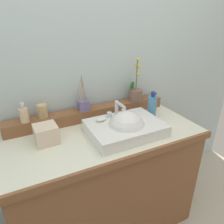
{
  "coord_description": "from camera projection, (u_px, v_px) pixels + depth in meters",
  "views": [
    {
      "loc": [
        -0.47,
        -1.07,
        1.51
      ],
      "look_at": [
        0.05,
        -0.02,
        0.97
      ],
      "focal_mm": 33.18,
      "sensor_mm": 36.0,
      "label": 1
    }
  ],
  "objects": [
    {
      "name": "floor",
      "position": [
        106.0,
        224.0,
        1.71
      ],
      "size": [
        3.19,
        3.77,
        0.1
      ],
      "primitive_type": "cube",
      "color": "#B8B19E",
      "rests_on": "ground"
    },
    {
      "name": "wall_back",
      "position": [
        80.0,
        53.0,
        1.49
      ],
      "size": [
        3.19,
        0.2,
        2.55
      ],
      "primitive_type": "cube",
      "color": "silver",
      "rests_on": "ground"
    },
    {
      "name": "vanity_cabinet",
      "position": [
        105.0,
        181.0,
        1.52
      ],
      "size": [
        1.26,
        0.61,
        0.83
      ],
      "color": "brown",
      "rests_on": "ground"
    },
    {
      "name": "back_ledge",
      "position": [
        91.0,
        113.0,
        1.52
      ],
      "size": [
        1.19,
        0.1,
        0.08
      ],
      "primitive_type": "cube",
      "color": "brown",
      "rests_on": "vanity_cabinet"
    },
    {
      "name": "sink_basin",
      "position": [
        126.0,
        128.0,
        1.32
      ],
      "size": [
        0.47,
        0.34,
        0.27
      ],
      "color": "white",
      "rests_on": "vanity_cabinet"
    },
    {
      "name": "soap_bar",
      "position": [
        101.0,
        119.0,
        1.33
      ],
      "size": [
        0.07,
        0.04,
        0.02
      ],
      "primitive_type": "ellipsoid",
      "color": "silver",
      "rests_on": "sink_basin"
    },
    {
      "name": "potted_plant",
      "position": [
        136.0,
        92.0,
        1.62
      ],
      "size": [
        0.11,
        0.11,
        0.33
      ],
      "color": "brown",
      "rests_on": "back_ledge"
    },
    {
      "name": "soap_dispenser",
      "position": [
        24.0,
        115.0,
        1.29
      ],
      "size": [
        0.05,
        0.06,
        0.13
      ],
      "color": "beige",
      "rests_on": "back_ledge"
    },
    {
      "name": "tumbler_cup",
      "position": [
        43.0,
        111.0,
        1.35
      ],
      "size": [
        0.07,
        0.07,
        0.09
      ],
      "primitive_type": "cylinder",
      "color": "tan",
      "rests_on": "back_ledge"
    },
    {
      "name": "reed_diffuser",
      "position": [
        83.0,
        105.0,
        1.46
      ],
      "size": [
        0.07,
        0.1,
        0.25
      ],
      "color": "slate",
      "rests_on": "back_ledge"
    },
    {
      "name": "lotion_bottle",
      "position": [
        152.0,
        107.0,
        1.51
      ],
      "size": [
        0.07,
        0.07,
        0.21
      ],
      "color": "teal",
      "rests_on": "vanity_cabinet"
    },
    {
      "name": "tissue_box",
      "position": [
        46.0,
        134.0,
        1.22
      ],
      "size": [
        0.14,
        0.14,
        0.11
      ],
      "primitive_type": "cube",
      "rotation": [
        0.0,
        0.0,
        0.04
      ],
      "color": "beige",
      "rests_on": "vanity_cabinet"
    }
  ]
}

